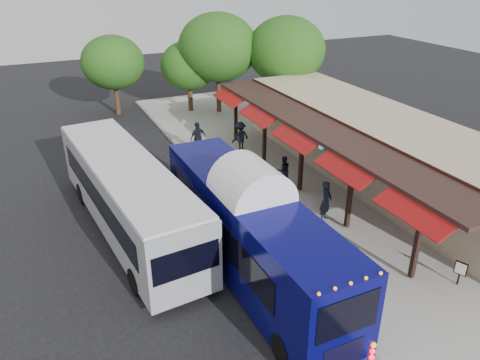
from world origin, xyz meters
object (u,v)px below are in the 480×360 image
ped_b (283,170)px  ped_d (240,136)px  ped_a (326,201)px  city_bus (127,194)px  coach_bus (251,228)px  ped_c (198,138)px  sign_board (461,270)px

ped_b → ped_d: size_ratio=0.86×
ped_a → city_bus: bearing=124.9°
coach_bus → ped_b: bearing=50.6°
ped_c → ped_d: size_ratio=1.05×
coach_bus → city_bus: 6.13m
ped_a → ped_b: (0.12, 4.08, -0.18)m
city_bus → ped_d: size_ratio=6.78×
ped_a → coach_bus: bearing=168.0°
ped_a → ped_c: size_ratio=1.00×
ped_c → sign_board: bearing=86.8°
ped_b → ped_a: bearing=99.7°
coach_bus → city_bus: size_ratio=0.93×
ped_b → ped_d: ped_d is taller
ped_d → sign_board: bearing=84.4°
coach_bus → ped_c: (2.31, 12.11, -0.87)m
city_bus → ped_c: size_ratio=6.45×
ped_a → sign_board: ped_a is taller
city_bus → ped_d: bearing=31.6°
ped_a → sign_board: size_ratio=1.98×
city_bus → ped_d: city_bus is taller
city_bus → ped_a: bearing=-26.1°
ped_c → ped_d: (2.49, -0.79, -0.05)m
city_bus → sign_board: bearing=-47.8°
ped_c → ped_a: bearing=85.6°
ped_a → ped_b: 4.09m
ped_a → ped_d: (0.06, 9.35, -0.05)m
ped_d → sign_board: (1.73, -15.35, -0.26)m
city_bus → sign_board: 13.54m
ped_c → ped_d: ped_c is taller
city_bus → ped_d: (8.28, 6.28, -0.76)m
ped_a → ped_c: 10.43m
ped_a → sign_board: 6.26m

